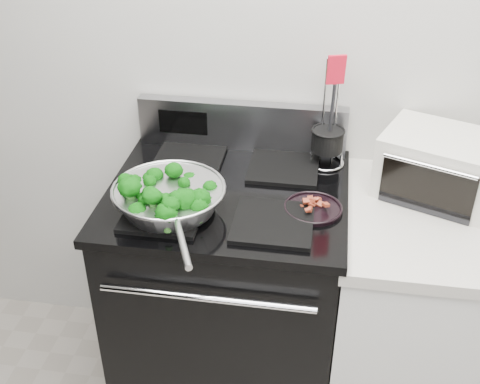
% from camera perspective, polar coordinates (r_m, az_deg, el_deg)
% --- Properties ---
extents(back_wall, '(4.00, 0.02, 2.70)m').
position_cam_1_polar(back_wall, '(2.10, 8.70, 13.73)').
color(back_wall, silver).
rests_on(back_wall, ground).
extents(gas_range, '(0.79, 0.69, 1.13)m').
position_cam_1_polar(gas_range, '(2.27, -1.05, -9.75)').
color(gas_range, black).
rests_on(gas_range, floor).
extents(counter, '(0.62, 0.68, 0.92)m').
position_cam_1_polar(counter, '(2.29, 16.44, -11.72)').
color(counter, white).
rests_on(counter, floor).
extents(skillet, '(0.35, 0.54, 0.08)m').
position_cam_1_polar(skillet, '(1.86, -6.72, -0.46)').
color(skillet, silver).
rests_on(skillet, gas_range).
extents(broccoli_pile, '(0.28, 0.28, 0.10)m').
position_cam_1_polar(broccoli_pile, '(1.85, -6.77, 0.09)').
color(broccoli_pile, black).
rests_on(broccoli_pile, skillet).
extents(bacon_plate, '(0.18, 0.18, 0.04)m').
position_cam_1_polar(bacon_plate, '(1.89, 6.95, -1.28)').
color(bacon_plate, black).
rests_on(bacon_plate, gas_range).
extents(utensil_holder, '(0.13, 0.13, 0.40)m').
position_cam_1_polar(utensil_holder, '(2.12, 8.24, 4.34)').
color(utensil_holder, silver).
rests_on(utensil_holder, gas_range).
extents(toaster_oven, '(0.44, 0.40, 0.21)m').
position_cam_1_polar(toaster_oven, '(2.08, 18.43, 2.40)').
color(toaster_oven, silver).
rests_on(toaster_oven, counter).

